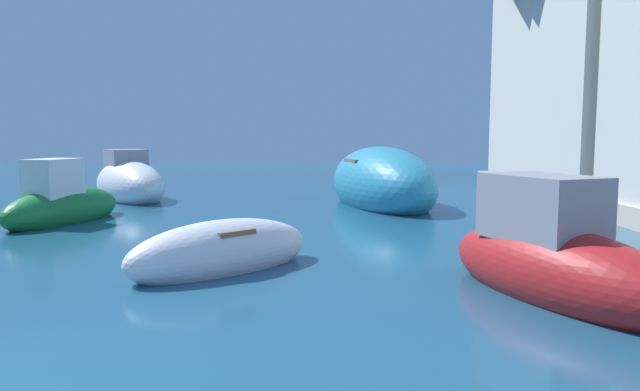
# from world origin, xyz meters

# --- Properties ---
(moored_boat_0) EXTENTS (2.67, 4.02, 1.82)m
(moored_boat_0) POSITION_xyz_m (6.22, 3.52, 0.46)
(moored_boat_0) COLOR #B21E1E
(moored_boat_0) RESTS_ON ground
(moored_boat_1) EXTENTS (3.85, 6.57, 2.24)m
(moored_boat_1) POSITION_xyz_m (4.93, 13.55, 0.62)
(moored_boat_1) COLOR teal
(moored_boat_1) RESTS_ON ground
(moored_boat_5) EXTENTS (3.09, 3.04, 1.01)m
(moored_boat_5) POSITION_xyz_m (1.68, 4.94, 0.28)
(moored_boat_5) COLOR white
(moored_boat_5) RESTS_ON ground
(moored_boat_7) EXTENTS (2.13, 3.96, 1.77)m
(moored_boat_7) POSITION_xyz_m (-3.03, 9.87, 0.42)
(moored_boat_7) COLOR #197233
(moored_boat_7) RESTS_ON ground
(moored_boat_8) EXTENTS (4.04, 4.84, 1.97)m
(moored_boat_8) POSITION_xyz_m (-3.15, 14.97, 0.51)
(moored_boat_8) COLOR white
(moored_boat_8) RESTS_ON ground
(waterfront_building_annex) EXTENTS (6.57, 9.13, 8.09)m
(waterfront_building_annex) POSITION_xyz_m (13.00, 15.69, 4.60)
(waterfront_building_annex) COLOR beige
(waterfront_building_annex) RESTS_ON quay_promenade
(waterfront_building_far) EXTENTS (6.28, 7.65, 7.81)m
(waterfront_building_far) POSITION_xyz_m (13.00, 16.39, 4.46)
(waterfront_building_far) COLOR silver
(waterfront_building_far) RESTS_ON quay_promenade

